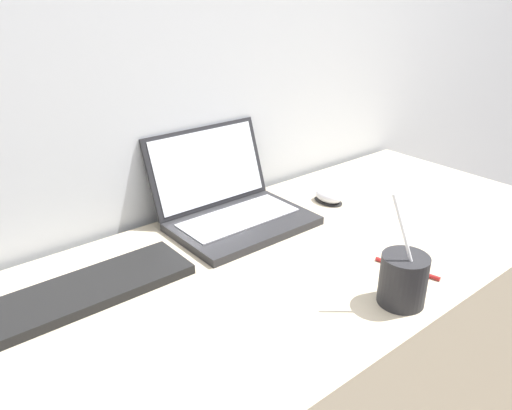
% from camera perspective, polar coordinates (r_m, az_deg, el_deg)
% --- Properties ---
extents(wall_back, '(7.00, 0.04, 2.50)m').
position_cam_1_polar(wall_back, '(1.31, -5.13, 21.51)').
color(wall_back, silver).
rests_on(wall_back, ground_plane).
extents(desk, '(1.44, 0.68, 0.75)m').
position_cam_1_polar(desk, '(1.38, 5.69, -18.36)').
color(desk, beige).
rests_on(desk, ground_plane).
extents(laptop, '(0.34, 0.30, 0.22)m').
position_cam_1_polar(laptop, '(1.25, -2.97, 0.20)').
color(laptop, '#232326').
rests_on(laptop, desk).
extents(drink_cup, '(0.09, 0.09, 0.22)m').
position_cam_1_polar(drink_cup, '(0.98, 16.48, -8.06)').
color(drink_cup, '#232326').
rests_on(drink_cup, desk).
extents(computer_mouse, '(0.06, 0.09, 0.04)m').
position_cam_1_polar(computer_mouse, '(1.39, 8.29, 0.99)').
color(computer_mouse, black).
rests_on(computer_mouse, desk).
extents(external_keyboard, '(0.46, 0.14, 0.02)m').
position_cam_1_polar(external_keyboard, '(1.03, -19.97, -9.61)').
color(external_keyboard, black).
rests_on(external_keyboard, desk).
extents(pen, '(0.04, 0.14, 0.01)m').
position_cam_1_polar(pen, '(1.11, 16.87, -6.96)').
color(pen, '#A51E1E').
rests_on(pen, desk).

